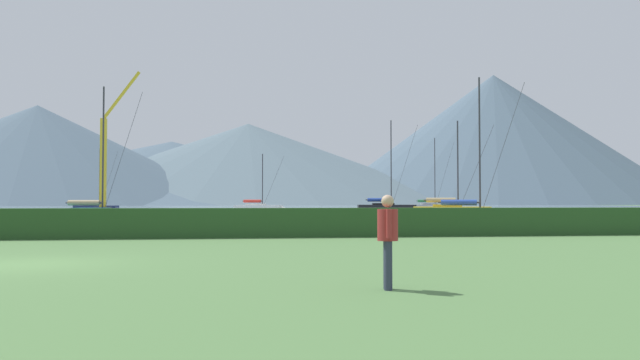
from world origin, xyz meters
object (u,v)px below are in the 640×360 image
object	(u,v)px
sailboat_slip_1	(432,207)
sailboat_slip_5	(97,208)
sailboat_slip_0	(474,216)
sailboat_slip_2	(97,215)
sailboat_slip_6	(387,208)
sailboat_slip_8	(453,211)
sailboat_slip_4	(259,208)
dock_crane	(105,169)
person_seated_viewer	(388,234)

from	to	relation	value
sailboat_slip_1	sailboat_slip_5	bearing A→B (deg)	-169.36
sailboat_slip_0	sailboat_slip_2	world-z (taller)	sailboat_slip_0
sailboat_slip_6	sailboat_slip_8	xyz separation A→B (m)	(0.37, -22.93, -0.06)
sailboat_slip_1	sailboat_slip_8	distance (m)	45.35
sailboat_slip_2	sailboat_slip_4	size ratio (longest dim) A/B	1.16
sailboat_slip_0	sailboat_slip_5	distance (m)	65.66
sailboat_slip_2	sailboat_slip_4	xyz separation A→B (m)	(13.12, 43.43, 0.04)
sailboat_slip_0	dock_crane	world-z (taller)	dock_crane
person_seated_viewer	sailboat_slip_1	bearing A→B (deg)	80.46
sailboat_slip_5	sailboat_slip_6	size ratio (longest dim) A/B	0.78
sailboat_slip_0	sailboat_slip_8	bearing A→B (deg)	96.95
sailboat_slip_6	sailboat_slip_0	bearing A→B (deg)	-88.15
sailboat_slip_5	sailboat_slip_6	xyz separation A→B (m)	(38.98, -16.75, 0.11)
sailboat_slip_1	sailboat_slip_2	world-z (taller)	sailboat_slip_1
sailboat_slip_4	sailboat_slip_6	xyz separation A→B (m)	(15.77, -10.50, 0.08)
sailboat_slip_4	sailboat_slip_2	bearing A→B (deg)	-85.59
sailboat_slip_1	sailboat_slip_4	world-z (taller)	sailboat_slip_1
sailboat_slip_1	person_seated_viewer	bearing A→B (deg)	-102.31
person_seated_viewer	dock_crane	xyz separation A→B (m)	(-20.00, 79.50, 5.04)
sailboat_slip_2	dock_crane	world-z (taller)	dock_crane
sailboat_slip_8	dock_crane	bearing A→B (deg)	154.07
sailboat_slip_4	sailboat_slip_6	world-z (taller)	sailboat_slip_6
sailboat_slip_6	dock_crane	bearing A→B (deg)	169.82
sailboat_slip_2	person_seated_viewer	size ratio (longest dim) A/B	5.77
sailboat_slip_5	person_seated_viewer	xyz separation A→B (m)	(22.00, -84.35, 0.37)
sailboat_slip_0	sailboat_slip_4	xyz separation A→B (m)	(-11.82, 49.27, 0.04)
dock_crane	sailboat_slip_8	bearing A→B (deg)	-43.01
sailboat_slip_5	dock_crane	xyz separation A→B (m)	(2.00, -4.85, 5.41)
person_seated_viewer	sailboat_slip_5	bearing A→B (deg)	113.65
sailboat_slip_0	sailboat_slip_1	world-z (taller)	sailboat_slip_1
sailboat_slip_1	sailboat_slip_2	distance (m)	67.87
sailboat_slip_1	dock_crane	world-z (taller)	dock_crane
sailboat_slip_8	person_seated_viewer	size ratio (longest dim) A/B	5.42
sailboat_slip_8	sailboat_slip_5	bearing A→B (deg)	151.83
sailboat_slip_1	sailboat_slip_6	world-z (taller)	sailboat_slip_6
sailboat_slip_6	dock_crane	distance (m)	39.21
sailboat_slip_0	sailboat_slip_1	size ratio (longest dim) A/B	0.82
sailboat_slip_1	sailboat_slip_2	size ratio (longest dim) A/B	1.25
sailboat_slip_6	person_seated_viewer	size ratio (longest dim) A/B	7.23
sailboat_slip_0	sailboat_slip_4	size ratio (longest dim) A/B	1.18
sailboat_slip_2	sailboat_slip_6	size ratio (longest dim) A/B	0.80
sailboat_slip_1	dock_crane	distance (m)	50.72
sailboat_slip_1	person_seated_viewer	size ratio (longest dim) A/B	7.21
sailboat_slip_4	sailboat_slip_6	distance (m)	18.94
sailboat_slip_2	sailboat_slip_6	world-z (taller)	sailboat_slip_6
sailboat_slip_4	dock_crane	xyz separation A→B (m)	(-21.21, 1.41, 5.38)
sailboat_slip_6	sailboat_slip_8	bearing A→B (deg)	-81.42
sailboat_slip_5	sailboat_slip_8	size ratio (longest dim) A/B	1.04
sailboat_slip_5	sailboat_slip_0	bearing A→B (deg)	-36.50
sailboat_slip_0	sailboat_slip_1	bearing A→B (deg)	96.57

